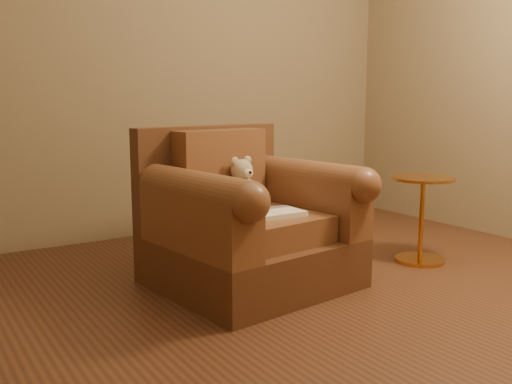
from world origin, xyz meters
TOP-DOWN VIEW (x-y plane):
  - floor at (0.00, 0.00)m, footprint 4.00×4.00m
  - armchair at (-0.09, 0.67)m, footprint 1.02×0.98m
  - teddy_bear at (-0.06, 0.75)m, footprint 0.21×0.23m
  - guidebook at (-0.07, 0.48)m, footprint 0.33×0.20m
  - side_table at (1.00, 0.44)m, footprint 0.37×0.37m

SIDE VIEW (x-z plane):
  - floor at x=0.00m, z-range 0.00..0.00m
  - side_table at x=1.00m, z-range 0.02..0.54m
  - armchair at x=-0.09m, z-range -0.09..0.73m
  - guidebook at x=-0.07m, z-range 0.40..0.42m
  - teddy_bear at x=-0.06m, z-range 0.36..0.64m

